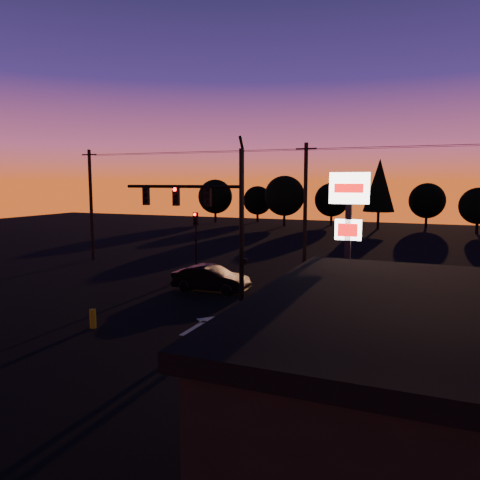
# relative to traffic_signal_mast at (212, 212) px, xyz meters

# --- Properties ---
(ground) EXTENTS (120.00, 120.00, 0.00)m
(ground) POSITION_rel_traffic_signal_mast_xyz_m (0.10, -3.99, -4.94)
(ground) COLOR black
(ground) RESTS_ON ground
(lane_arrow) EXTENTS (1.20, 3.10, 0.01)m
(lane_arrow) POSITION_rel_traffic_signal_mast_xyz_m (0.60, -2.33, -4.93)
(lane_arrow) COLOR beige
(lane_arrow) RESTS_ON ground
(traffic_signal_mast) EXTENTS (6.79, 0.52, 8.58)m
(traffic_signal_mast) POSITION_rel_traffic_signal_mast_xyz_m (0.00, 0.00, 0.00)
(traffic_signal_mast) COLOR black
(traffic_signal_mast) RESTS_ON ground
(secondary_signal) EXTENTS (0.30, 0.31, 4.35)m
(secondary_signal) POSITION_rel_traffic_signal_mast_xyz_m (-4.90, 7.49, -2.07)
(secondary_signal) COLOR black
(secondary_signal) RESTS_ON ground
(pylon_sign) EXTENTS (1.50, 0.28, 6.80)m
(pylon_sign) POSITION_rel_traffic_signal_mast_xyz_m (7.10, -2.49, -0.02)
(pylon_sign) COLOR black
(pylon_sign) RESTS_ON ground
(utility_pole_0) EXTENTS (1.40, 0.26, 9.00)m
(utility_pole_0) POSITION_rel_traffic_signal_mast_xyz_m (-15.90, 10.01, -0.34)
(utility_pole_0) COLOR black
(utility_pole_0) RESTS_ON ground
(utility_pole_1) EXTENTS (1.40, 0.26, 9.00)m
(utility_pole_1) POSITION_rel_traffic_signal_mast_xyz_m (2.10, 10.01, -0.34)
(utility_pole_1) COLOR black
(utility_pole_1) RESTS_ON ground
(power_wires) EXTENTS (36.00, 1.22, 0.07)m
(power_wires) POSITION_rel_traffic_signal_mast_xyz_m (2.10, 10.01, 3.63)
(power_wires) COLOR black
(power_wires) RESTS_ON ground
(bollard) EXTENTS (0.28, 0.28, 0.84)m
(bollard) POSITION_rel_traffic_signal_mast_xyz_m (-3.60, -4.68, -4.51)
(bollard) COLOR #AD9C0F
(bollard) RESTS_ON ground
(tree_0) EXTENTS (5.36, 5.36, 6.74)m
(tree_0) POSITION_rel_traffic_signal_mast_xyz_m (-21.90, 46.01, -0.88)
(tree_0) COLOR black
(tree_0) RESTS_ON ground
(tree_1) EXTENTS (4.54, 4.54, 5.71)m
(tree_1) POSITION_rel_traffic_signal_mast_xyz_m (-15.90, 49.01, -1.50)
(tree_1) COLOR black
(tree_1) RESTS_ON ground
(tree_2) EXTENTS (5.77, 5.78, 7.26)m
(tree_2) POSITION_rel_traffic_signal_mast_xyz_m (-9.90, 44.01, -0.57)
(tree_2) COLOR black
(tree_2) RESTS_ON ground
(tree_3) EXTENTS (4.95, 4.95, 6.22)m
(tree_3) POSITION_rel_traffic_signal_mast_xyz_m (-3.90, 48.01, -1.19)
(tree_3) COLOR black
(tree_3) RESTS_ON ground
(tree_4) EXTENTS (4.18, 4.18, 9.50)m
(tree_4) POSITION_rel_traffic_signal_mast_xyz_m (3.10, 45.01, 0.99)
(tree_4) COLOR black
(tree_4) RESTS_ON ground
(tree_5) EXTENTS (4.95, 4.95, 6.22)m
(tree_5) POSITION_rel_traffic_signal_mast_xyz_m (9.10, 50.01, -1.19)
(tree_5) COLOR black
(tree_5) RESTS_ON ground
(tree_6) EXTENTS (4.54, 4.54, 5.71)m
(tree_6) POSITION_rel_traffic_signal_mast_xyz_m (15.10, 44.01, -1.50)
(tree_6) COLOR black
(tree_6) RESTS_ON ground
(car_mid) EXTENTS (4.63, 1.69, 1.51)m
(car_mid) POSITION_rel_traffic_signal_mast_xyz_m (-1.87, 3.66, -4.18)
(car_mid) COLOR black
(car_mid) RESTS_ON ground
(car_right) EXTENTS (5.60, 3.80, 1.50)m
(car_right) POSITION_rel_traffic_signal_mast_xyz_m (6.15, 4.18, -4.18)
(car_right) COLOR black
(car_right) RESTS_ON ground
(suv_parked) EXTENTS (3.36, 5.24, 1.34)m
(suv_parked) POSITION_rel_traffic_signal_mast_xyz_m (10.20, -7.91, -4.26)
(suv_parked) COLOR black
(suv_parked) RESTS_ON ground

